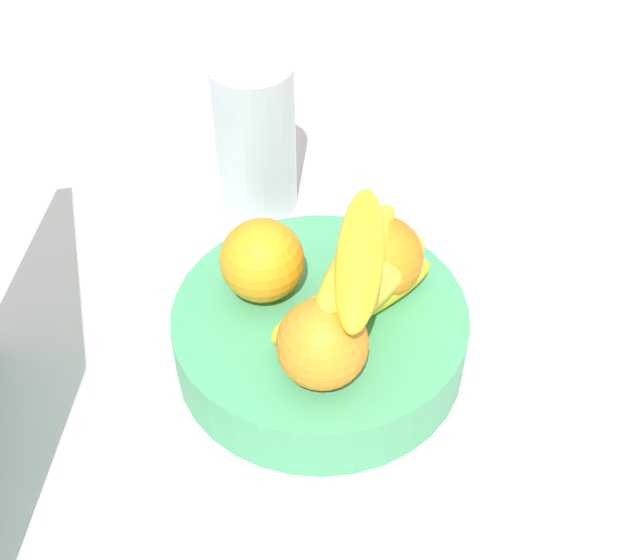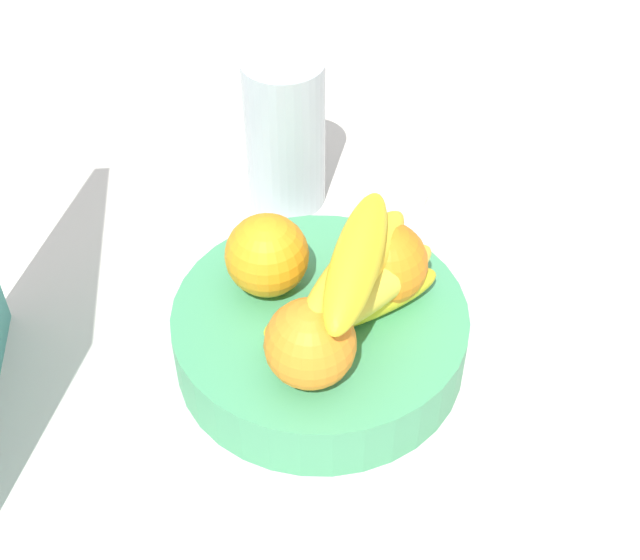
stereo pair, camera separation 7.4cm
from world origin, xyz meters
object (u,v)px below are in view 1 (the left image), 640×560
(fruit_bowl, at_px, (320,334))
(jar_lid, at_px, (366,189))
(orange_center, at_px, (381,258))
(orange_front_left, at_px, (262,260))
(thermos_tumbler, at_px, (255,138))
(banana_bunch, at_px, (358,278))
(orange_front_right, at_px, (322,344))

(fruit_bowl, xyz_separation_m, jar_lid, (0.23, -0.10, -0.02))
(fruit_bowl, xyz_separation_m, orange_center, (0.02, -0.06, 0.07))
(orange_front_left, relative_size, jar_lid, 1.04)
(fruit_bowl, height_order, thermos_tumbler, thermos_tumbler)
(orange_front_left, bearing_deg, jar_lid, -37.83)
(orange_front_left, distance_m, jar_lid, 0.26)
(orange_center, xyz_separation_m, banana_bunch, (-0.04, 0.03, 0.01))
(fruit_bowl, xyz_separation_m, thermos_tumbler, (0.24, 0.02, 0.06))
(orange_front_left, distance_m, orange_center, 0.11)
(orange_front_right, distance_m, jar_lid, 0.33)
(banana_bunch, xyz_separation_m, thermos_tumbler, (0.26, 0.05, -0.03))
(orange_front_left, height_order, orange_center, same)
(banana_bunch, bearing_deg, orange_front_right, 141.11)
(jar_lid, bearing_deg, fruit_bowl, 155.63)
(orange_front_left, height_order, thermos_tumbler, thermos_tumbler)
(orange_front_right, bearing_deg, orange_front_left, 16.11)
(fruit_bowl, bearing_deg, orange_center, -73.05)
(orange_center, relative_size, jar_lid, 1.04)
(jar_lid, bearing_deg, orange_front_right, 158.66)
(orange_front_left, bearing_deg, thermos_tumbler, -7.34)
(fruit_bowl, xyz_separation_m, orange_front_right, (-0.07, 0.01, 0.07))
(orange_front_right, bearing_deg, banana_bunch, -38.89)
(fruit_bowl, relative_size, jar_lid, 3.67)
(orange_front_right, relative_size, thermos_tumbler, 0.44)
(orange_front_left, height_order, banana_bunch, banana_bunch)
(orange_center, relative_size, thermos_tumbler, 0.44)
(banana_bunch, relative_size, jar_lid, 2.44)
(orange_front_left, bearing_deg, fruit_bowl, -129.74)
(orange_front_left, distance_m, orange_front_right, 0.11)
(fruit_bowl, height_order, orange_center, orange_center)
(orange_front_right, bearing_deg, jar_lid, -21.34)
(orange_front_right, height_order, thermos_tumbler, thermos_tumbler)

